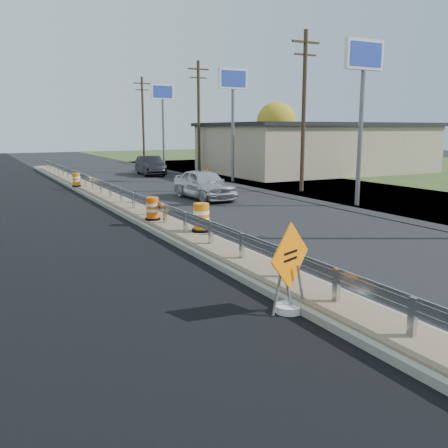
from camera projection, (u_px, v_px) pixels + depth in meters
name	position (u px, v px, depth m)	size (l,w,h in m)	color
ground	(186.00, 238.00, 17.42)	(140.00, 140.00, 0.00)	black
milled_overlay	(21.00, 208.00, 24.16)	(7.20, 120.00, 0.01)	black
median	(121.00, 205.00, 24.38)	(1.60, 55.00, 0.23)	gray
guardrail	(115.00, 190.00, 25.14)	(0.10, 46.15, 0.72)	silver
retail_building_near	(316.00, 147.00, 43.94)	(18.50, 12.50, 4.27)	tan
pylon_sign_south	(363.00, 70.00, 23.56)	(2.20, 0.30, 7.90)	slate
pylon_sign_mid	(233.00, 89.00, 34.90)	(2.20, 0.30, 7.90)	slate
pylon_sign_north	(163.00, 100.00, 47.11)	(2.20, 0.30, 7.90)	slate
utility_pole_smid	(304.00, 109.00, 29.54)	(1.90, 0.26, 9.40)	#473523
utility_pole_nmid	(199.00, 115.00, 42.62)	(1.90, 0.26, 9.40)	#473523
utility_pole_north	(143.00, 118.00, 55.70)	(1.90, 0.26, 9.40)	#473523
tree_far_yellow	(276.00, 122.00, 57.97)	(4.62, 4.62, 6.86)	#473523
caution_sign	(289.00, 290.00, 10.30)	(1.29, 0.58, 1.92)	white
barrel_median_near	(201.00, 218.00, 17.37)	(0.68, 0.68, 1.00)	black
barrel_median_mid	(152.00, 209.00, 19.61)	(0.61, 0.61, 0.89)	black
barrel_median_far	(76.00, 180.00, 31.02)	(0.56, 0.56, 0.82)	black
barrel_shoulder_mid	(207.00, 175.00, 36.82)	(0.58, 0.58, 0.84)	black
car_silver	(204.00, 184.00, 27.05)	(1.91, 4.74, 1.61)	silver
car_dark_mid	(150.00, 166.00, 41.10)	(1.65, 4.74, 1.56)	black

